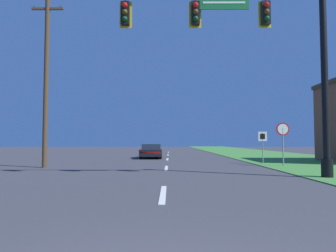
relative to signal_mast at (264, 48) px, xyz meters
name	(u,v)px	position (x,y,z in m)	size (l,w,h in m)	color
grass_verge_right	(266,155)	(6.51, 20.38, -5.19)	(10.00, 110.00, 0.04)	#428438
road_center_line	(167,159)	(-3.99, 12.38, -5.21)	(0.16, 34.80, 0.01)	silver
signal_mast	(264,48)	(0.00, 0.00, 0.00)	(9.24, 0.47, 8.31)	black
car_ahead	(151,151)	(-5.39, 14.21, -4.61)	(1.89, 4.37, 1.19)	black
stop_sign	(283,134)	(2.79, 5.56, -3.35)	(0.76, 0.07, 2.50)	gray
route_sign_post	(263,140)	(2.13, 7.23, -3.69)	(0.55, 0.06, 2.03)	gray
utility_pole_near	(46,76)	(-10.72, 4.64, -0.12)	(1.80, 0.26, 9.86)	#4C3823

